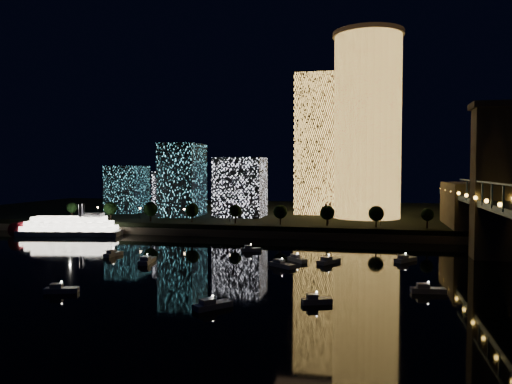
# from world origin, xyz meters

# --- Properties ---
(ground) EXTENTS (520.00, 520.00, 0.00)m
(ground) POSITION_xyz_m (0.00, 0.00, 0.00)
(ground) COLOR black
(ground) RESTS_ON ground
(far_bank) EXTENTS (420.00, 160.00, 5.00)m
(far_bank) POSITION_xyz_m (0.00, 160.00, 2.50)
(far_bank) COLOR black
(far_bank) RESTS_ON ground
(seawall) EXTENTS (420.00, 6.00, 3.00)m
(seawall) POSITION_xyz_m (0.00, 82.00, 1.50)
(seawall) COLOR #6B5E4C
(seawall) RESTS_ON ground
(tower_cylindrical) EXTENTS (34.00, 34.00, 89.41)m
(tower_cylindrical) POSITION_xyz_m (25.91, 126.68, 49.83)
(tower_cylindrical) COLOR #EFAF4C
(tower_cylindrical) RESTS_ON far_bank
(tower_rectangular) EXTENTS (23.07, 23.07, 73.39)m
(tower_rectangular) POSITION_xyz_m (0.37, 145.46, 41.70)
(tower_rectangular) COLOR #EFAF4C
(tower_rectangular) RESTS_ON far_bank
(midrise_blocks) EXTENTS (87.93, 35.59, 36.55)m
(midrise_blocks) POSITION_xyz_m (-65.04, 121.79, 19.78)
(midrise_blocks) COLOR white
(midrise_blocks) RESTS_ON far_bank
(riverboat) EXTENTS (47.88, 17.97, 14.15)m
(riverboat) POSITION_xyz_m (-101.26, 69.00, 3.63)
(riverboat) COLOR silver
(riverboat) RESTS_ON ground
(motorboats) EXTENTS (101.92, 77.21, 2.78)m
(motorboats) POSITION_xyz_m (-3.61, 14.45, 0.81)
(motorboats) COLOR silver
(motorboats) RESTS_ON ground
(esplanade_trees) EXTENTS (165.10, 6.49, 8.74)m
(esplanade_trees) POSITION_xyz_m (-30.22, 88.00, 10.47)
(esplanade_trees) COLOR black
(esplanade_trees) RESTS_ON far_bank
(street_lamps) EXTENTS (132.70, 0.70, 5.65)m
(street_lamps) POSITION_xyz_m (-34.00, 94.00, 9.02)
(street_lamps) COLOR black
(street_lamps) RESTS_ON far_bank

